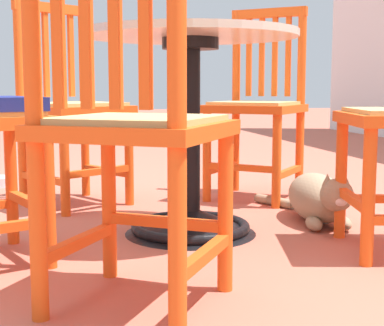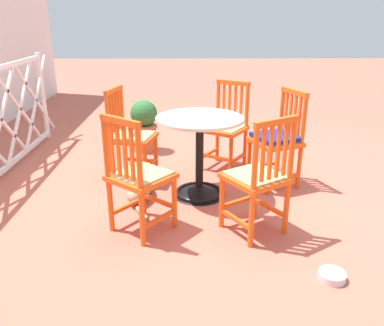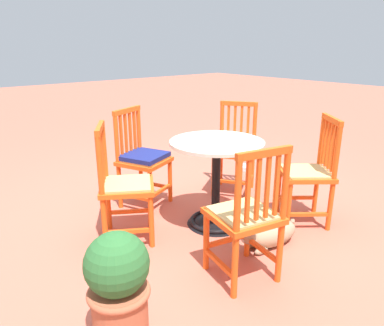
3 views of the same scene
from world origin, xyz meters
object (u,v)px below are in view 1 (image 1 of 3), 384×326
Objects in this scene: orange_chair_at_corner at (71,109)px; cafe_table at (190,156)px; orange_chair_facing_out at (257,108)px; tabby_cat at (319,199)px; orange_chair_tucked_in at (132,130)px.

cafe_table is at bearing 31.84° from orange_chair_at_corner.
cafe_table is 0.80m from orange_chair_facing_out.
orange_chair_facing_out reaches higher than tabby_cat.
orange_chair_at_corner is (-0.66, -0.41, 0.15)m from cafe_table.
orange_chair_tucked_in and orange_chair_facing_out have the same top height.
orange_chair_facing_out is at bearing 143.75° from cafe_table.
orange_chair_tucked_in is at bearing 4.91° from orange_chair_at_corner.
orange_chair_tucked_in is at bearing -29.57° from orange_chair_facing_out.
tabby_cat is (-0.06, 0.53, -0.19)m from cafe_table.
tabby_cat is at bearing 57.24° from orange_chair_at_corner.
tabby_cat is (0.60, 0.94, -0.34)m from orange_chair_at_corner.
orange_chair_tucked_in is (0.70, -0.29, 0.15)m from cafe_table.
orange_chair_at_corner is 1.23× the size of tabby_cat.
orange_chair_tucked_in is at bearing -47.39° from tabby_cat.
cafe_table is at bearing -84.04° from tabby_cat.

